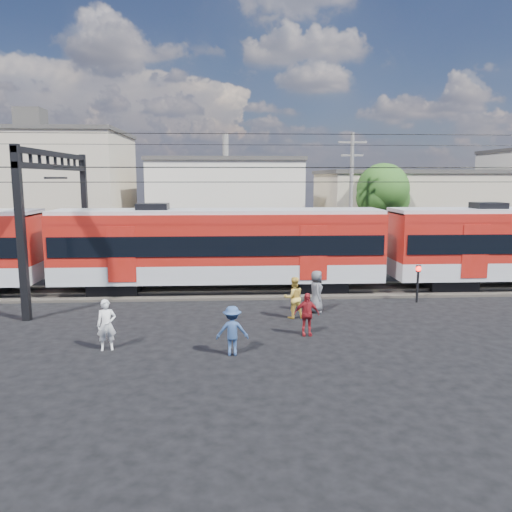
{
  "coord_description": "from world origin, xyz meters",
  "views": [
    {
      "loc": [
        -1.82,
        -16.55,
        5.71
      ],
      "look_at": [
        -0.62,
        5.0,
        2.31
      ],
      "focal_mm": 35.0,
      "sensor_mm": 36.0,
      "label": 1
    }
  ],
  "objects_px": {
    "pedestrian_a": "(107,325)",
    "crossing_signal": "(418,277)",
    "commuter_train": "(223,245)",
    "pedestrian_c": "(232,331)"
  },
  "relations": [
    {
      "from": "pedestrian_a",
      "to": "crossing_signal",
      "type": "distance_m",
      "value": 14.01
    },
    {
      "from": "crossing_signal",
      "to": "commuter_train",
      "type": "bearing_deg",
      "value": 164.21
    },
    {
      "from": "pedestrian_c",
      "to": "crossing_signal",
      "type": "relative_size",
      "value": 0.93
    },
    {
      "from": "pedestrian_a",
      "to": "crossing_signal",
      "type": "relative_size",
      "value": 0.99
    },
    {
      "from": "commuter_train",
      "to": "pedestrian_c",
      "type": "distance_m",
      "value": 9.12
    },
    {
      "from": "pedestrian_c",
      "to": "pedestrian_a",
      "type": "bearing_deg",
      "value": -9.33
    },
    {
      "from": "pedestrian_a",
      "to": "pedestrian_c",
      "type": "xyz_separation_m",
      "value": [
        4.18,
        -0.71,
        -0.05
      ]
    },
    {
      "from": "commuter_train",
      "to": "pedestrian_a",
      "type": "height_order",
      "value": "commuter_train"
    },
    {
      "from": "crossing_signal",
      "to": "pedestrian_c",
      "type": "bearing_deg",
      "value": -143.14
    },
    {
      "from": "commuter_train",
      "to": "pedestrian_c",
      "type": "bearing_deg",
      "value": -87.75
    }
  ]
}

